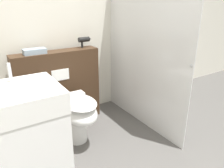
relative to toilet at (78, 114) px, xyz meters
name	(u,v)px	position (x,y,z in m)	size (l,w,h in m)	color
wall_back	(79,26)	(0.42, 0.78, 0.88)	(8.00, 0.06, 2.50)	silver
partition_panel	(59,88)	(-0.01, 0.58, 0.12)	(1.08, 0.23, 0.98)	#3D2819
shower_glass	(144,49)	(0.92, 0.00, 0.64)	(0.04, 1.51, 2.03)	silver
toilet	(78,114)	(0.00, 0.00, 0.00)	(0.38, 0.62, 0.55)	white
sink_vanity	(26,153)	(-0.67, -0.59, 0.15)	(0.55, 0.50, 1.17)	white
hair_drier	(84,40)	(0.41, 0.61, 0.71)	(0.18, 0.06, 0.14)	black
folded_towel	(35,51)	(-0.26, 0.57, 0.64)	(0.25, 0.14, 0.06)	#8C9EAD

